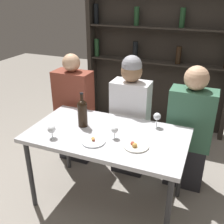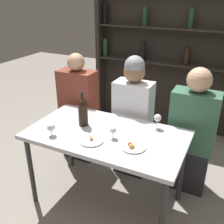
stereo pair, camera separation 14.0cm
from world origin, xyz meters
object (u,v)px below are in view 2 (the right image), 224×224
wine_glass_1 (51,128)px  food_plate_0 (91,141)px  wine_glass_0 (158,118)px  seated_person_right (191,136)px  wine_glass_2 (113,131)px  seated_person_center (133,119)px  wine_bottle (83,111)px  seated_person_left (79,112)px  food_plate_1 (133,146)px

wine_glass_1 → food_plate_0: wine_glass_1 is taller
wine_glass_0 → seated_person_right: 0.44m
wine_glass_2 → seated_person_right: seated_person_right is taller
seated_person_right → seated_person_center: bearing=180.0°
wine_glass_0 → wine_glass_2: wine_glass_0 is taller
wine_bottle → wine_glass_2: (0.34, -0.10, -0.07)m
wine_glass_2 → seated_person_left: size_ratio=0.08×
food_plate_0 → wine_glass_0: bearing=47.7°
wine_bottle → seated_person_left: 0.68m
wine_glass_0 → food_plate_1: 0.40m
seated_person_center → seated_person_right: (0.59, 0.00, -0.04)m
wine_glass_1 → seated_person_left: bearing=107.4°
food_plate_0 → seated_person_left: 0.93m
wine_glass_0 → wine_glass_2: bearing=-129.9°
wine_glass_1 → food_plate_0: size_ratio=0.57×
wine_glass_0 → food_plate_1: size_ratio=0.68×
seated_person_left → seated_person_center: seated_person_center is taller
seated_person_center → food_plate_0: bearing=-95.9°
wine_glass_0 → seated_person_left: (-0.99, 0.26, -0.25)m
seated_person_left → seated_person_center: size_ratio=0.97×
wine_glass_1 → seated_person_left: 0.84m
food_plate_1 → seated_person_right: (0.34, 0.65, -0.15)m
wine_glass_2 → food_plate_0: 0.19m
wine_glass_2 → food_plate_1: bearing=-17.1°
wine_glass_0 → seated_person_right: seated_person_right is taller
wine_glass_2 → seated_person_right: size_ratio=0.08×
seated_person_right → food_plate_0: bearing=-133.4°
food_plate_1 → seated_person_center: (-0.26, 0.65, -0.11)m
wine_glass_0 → wine_glass_1: (-0.74, -0.51, -0.02)m
wine_glass_2 → seated_person_left: bearing=140.7°
wine_bottle → wine_glass_0: (0.61, 0.23, -0.04)m
wine_glass_1 → food_plate_1: (0.67, 0.12, -0.06)m
wine_glass_1 → seated_person_right: size_ratio=0.09×
wine_bottle → food_plate_0: 0.32m
wine_bottle → seated_person_left: size_ratio=0.25×
wine_glass_0 → food_plate_0: size_ratio=0.70×
wine_glass_2 → seated_person_right: bearing=47.7°
seated_person_center → wine_glass_1: bearing=-118.2°
food_plate_0 → food_plate_1: bearing=10.2°
wine_glass_2 → wine_bottle: bearing=164.3°
food_plate_0 → food_plate_1: size_ratio=0.97×
food_plate_1 → seated_person_left: (-0.91, 0.65, -0.16)m
wine_glass_1 → seated_person_center: (0.41, 0.77, -0.18)m
wine_bottle → food_plate_1: bearing=-16.2°
food_plate_0 → food_plate_1: 0.34m
wine_bottle → wine_glass_1: 0.32m
wine_bottle → wine_glass_1: wine_bottle is taller
wine_glass_2 → food_plate_1: wine_glass_2 is taller
wine_bottle → seated_person_center: bearing=60.4°
wine_glass_1 → food_plate_1: bearing=10.5°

